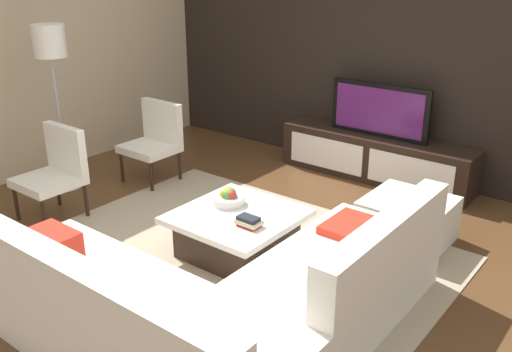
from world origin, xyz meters
TOP-DOWN VIEW (x-y plane):
  - ground_plane at (0.00, 0.00)m, footprint 14.00×14.00m
  - feature_wall_back at (0.00, 2.70)m, footprint 6.40×0.12m
  - side_wall_left at (-3.20, 0.20)m, footprint 0.12×5.20m
  - area_rug at (-0.10, 0.00)m, footprint 3.38×2.66m
  - media_console at (0.00, 2.40)m, footprint 2.20×0.48m
  - television at (0.00, 2.40)m, footprint 1.14×0.06m
  - sectional_couch at (0.52, -0.84)m, footprint 2.38×2.44m
  - coffee_table at (-0.10, 0.10)m, footprint 0.94×0.95m
  - accent_chair_near at (-1.95, -0.35)m, footprint 0.54×0.53m
  - floor_lamp at (-2.49, 0.09)m, footprint 0.32×0.32m
  - ottoman at (0.92, 1.19)m, footprint 0.70×0.70m
  - fruit_bowl at (-0.28, 0.20)m, footprint 0.28×0.28m
  - accent_chair_far at (-1.93, 0.88)m, footprint 0.56×0.50m
  - book_stack at (0.12, -0.02)m, footprint 0.20×0.13m

SIDE VIEW (x-z plane):
  - ground_plane at x=0.00m, z-range 0.00..0.00m
  - area_rug at x=-0.10m, z-range 0.00..0.01m
  - ottoman at x=0.92m, z-range 0.00..0.40m
  - coffee_table at x=-0.10m, z-range 0.01..0.39m
  - media_console at x=0.00m, z-range 0.00..0.50m
  - sectional_couch at x=0.52m, z-range -0.12..0.70m
  - book_stack at x=0.12m, z-range 0.38..0.46m
  - fruit_bowl at x=-0.28m, z-range 0.37..0.51m
  - accent_chair_near at x=-1.95m, z-range 0.05..0.92m
  - accent_chair_far at x=-1.93m, z-range 0.06..0.93m
  - television at x=0.00m, z-range 0.50..1.08m
  - feature_wall_back at x=0.00m, z-range 0.00..2.80m
  - side_wall_left at x=-3.20m, z-range 0.00..2.80m
  - floor_lamp at x=-2.49m, z-range 0.60..2.33m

